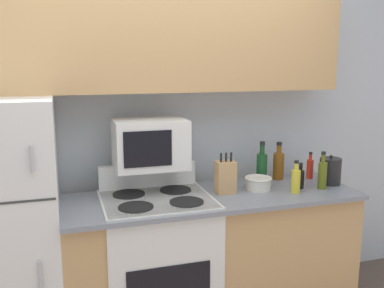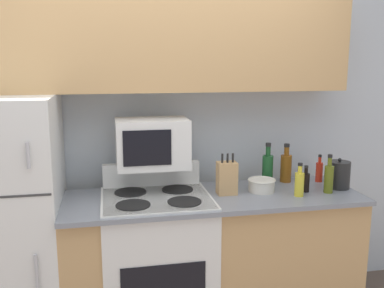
# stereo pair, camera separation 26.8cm
# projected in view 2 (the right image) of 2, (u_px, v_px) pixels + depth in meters

# --- Properties ---
(wall_back) EXTENTS (8.00, 0.05, 2.55)m
(wall_back) POSITION_uv_depth(u_px,v_px,m) (157.00, 132.00, 3.12)
(wall_back) COLOR silver
(wall_back) RESTS_ON ground_plane
(lower_cabinets) EXTENTS (1.94, 0.64, 0.92)m
(lower_cabinets) POSITION_uv_depth(u_px,v_px,m) (213.00, 260.00, 2.89)
(lower_cabinets) COLOR tan
(lower_cabinets) RESTS_ON ground_plane
(refrigerator) EXTENTS (0.63, 0.74, 1.58)m
(refrigerator) POSITION_uv_depth(u_px,v_px,m) (10.00, 224.00, 2.64)
(refrigerator) COLOR white
(refrigerator) RESTS_ON ground_plane
(upper_cabinets) EXTENTS (2.56, 0.34, 0.70)m
(upper_cabinets) POSITION_uv_depth(u_px,v_px,m) (159.00, 38.00, 2.81)
(upper_cabinets) COLOR tan
(upper_cabinets) RESTS_ON refrigerator
(stove) EXTENTS (0.70, 0.62, 1.09)m
(stove) POSITION_uv_depth(u_px,v_px,m) (158.00, 263.00, 2.81)
(stove) COLOR white
(stove) RESTS_ON ground_plane
(microwave) EXTENTS (0.47, 0.31, 0.32)m
(microwave) POSITION_uv_depth(u_px,v_px,m) (152.00, 143.00, 2.79)
(microwave) COLOR white
(microwave) RESTS_ON stove
(knife_block) EXTENTS (0.13, 0.10, 0.28)m
(knife_block) POSITION_uv_depth(u_px,v_px,m) (227.00, 178.00, 2.80)
(knife_block) COLOR tan
(knife_block) RESTS_ON lower_cabinets
(bowl) EXTENTS (0.19, 0.19, 0.09)m
(bowl) POSITION_uv_depth(u_px,v_px,m) (262.00, 185.00, 2.87)
(bowl) COLOR silver
(bowl) RESTS_ON lower_cabinets
(bottle_soy_sauce) EXTENTS (0.05, 0.05, 0.18)m
(bottle_soy_sauce) POSITION_uv_depth(u_px,v_px,m) (306.00, 181.00, 2.86)
(bottle_soy_sauce) COLOR black
(bottle_soy_sauce) RESTS_ON lower_cabinets
(bottle_whiskey) EXTENTS (0.08, 0.08, 0.28)m
(bottle_whiskey) POSITION_uv_depth(u_px,v_px,m) (286.00, 167.00, 3.09)
(bottle_whiskey) COLOR brown
(bottle_whiskey) RESTS_ON lower_cabinets
(bottle_cooking_spray) EXTENTS (0.06, 0.06, 0.22)m
(bottle_cooking_spray) POSITION_uv_depth(u_px,v_px,m) (299.00, 183.00, 2.76)
(bottle_cooking_spray) COLOR gold
(bottle_cooking_spray) RESTS_ON lower_cabinets
(bottle_hot_sauce) EXTENTS (0.05, 0.05, 0.20)m
(bottle_hot_sauce) POSITION_uv_depth(u_px,v_px,m) (319.00, 171.00, 3.10)
(bottle_hot_sauce) COLOR red
(bottle_hot_sauce) RESTS_ON lower_cabinets
(bottle_olive_oil) EXTENTS (0.06, 0.06, 0.26)m
(bottle_olive_oil) POSITION_uv_depth(u_px,v_px,m) (329.00, 178.00, 2.83)
(bottle_olive_oil) COLOR #5B6619
(bottle_olive_oil) RESTS_ON lower_cabinets
(bottle_wine_green) EXTENTS (0.08, 0.08, 0.30)m
(bottle_wine_green) POSITION_uv_depth(u_px,v_px,m) (268.00, 168.00, 3.02)
(bottle_wine_green) COLOR #194C23
(bottle_wine_green) RESTS_ON lower_cabinets
(kettle) EXTENTS (0.15, 0.15, 0.21)m
(kettle) POSITION_uv_depth(u_px,v_px,m) (339.00, 175.00, 2.94)
(kettle) COLOR black
(kettle) RESTS_ON lower_cabinets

